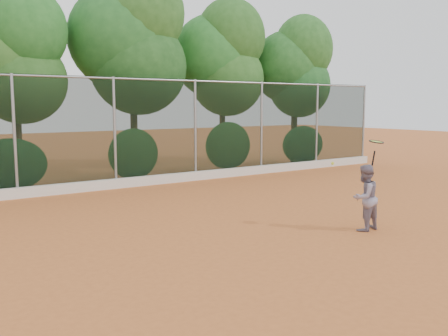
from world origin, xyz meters
TOP-DOWN VIEW (x-y plane):
  - ground at (0.00, 0.00)m, footprint 80.00×80.00m
  - concrete_curb at (0.00, 6.82)m, footprint 24.00×0.20m
  - tennis_player at (2.07, -1.18)m, footprint 0.72×0.58m
  - chainlink_fence at (-0.00, 7.00)m, footprint 24.09×0.09m
  - foliage_backdrop at (-0.55, 8.98)m, footprint 23.70×3.63m
  - tennis_racket at (2.33, -1.22)m, footprint 0.37×0.37m
  - tennis_ball_in_flight at (1.13, -1.12)m, footprint 0.06×0.06m

SIDE VIEW (x-z plane):
  - ground at x=0.00m, z-range 0.00..0.00m
  - concrete_curb at x=0.00m, z-range 0.00..0.30m
  - tennis_player at x=2.07m, z-range 0.00..1.40m
  - tennis_ball_in_flight at x=1.13m, z-range 1.45..1.51m
  - tennis_racket at x=2.33m, z-range 1.55..2.10m
  - chainlink_fence at x=0.00m, z-range 0.11..3.61m
  - foliage_backdrop at x=-0.55m, z-range 0.63..8.18m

